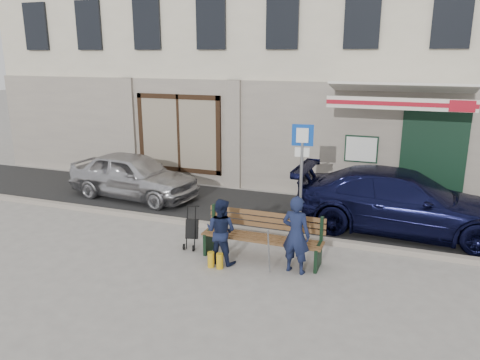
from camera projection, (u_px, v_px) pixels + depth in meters
The scene contains 11 objects.
ground at pixel (211, 257), 9.35m from camera, with size 80.00×80.00×0.00m, color #9E9991.
asphalt_lane at pixel (259, 210), 12.15m from camera, with size 60.00×3.20×0.01m, color #282828.
curb at pixel (238, 229), 10.69m from camera, with size 60.00×0.18×0.12m, color #9E9384.
building at pixel (310, 22), 15.69m from camera, with size 20.00×8.27×10.00m.
car_silver at pixel (133, 175), 13.09m from camera, with size 1.52×3.78×1.29m, color #B6B6BB.
car_navy at pixel (402, 202), 10.55m from camera, with size 1.97×4.85×1.41m, color black.
parking_sign at pixel (302, 163), 10.11m from camera, with size 0.46×0.10×2.49m.
bench at pixel (260, 237), 9.16m from camera, with size 2.40×1.17×0.98m.
man at pixel (296, 235), 8.54m from camera, with size 0.54×0.35×1.48m, color #151D3C.
woman at pixel (221, 231), 8.97m from camera, with size 0.63×0.49×1.29m, color #141B38.
stroller at pixel (192, 230), 9.73m from camera, with size 0.31×0.40×0.88m.
Camera 1 is at (3.54, -7.87, 3.94)m, focal length 35.00 mm.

